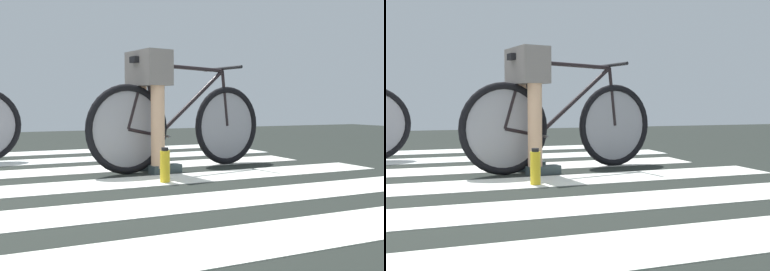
{
  "view_description": "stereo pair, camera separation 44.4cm",
  "coord_description": "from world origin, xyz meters",
  "views": [
    {
      "loc": [
        -0.33,
        -2.6,
        0.58
      ],
      "look_at": [
        1.4,
        1.17,
        0.29
      ],
      "focal_mm": 42.31,
      "sensor_mm": 36.0,
      "label": 1
    },
    {
      "loc": [
        0.11,
        -2.6,
        0.58
      ],
      "look_at": [
        1.4,
        1.17,
        0.29
      ],
      "focal_mm": 42.31,
      "sensor_mm": 36.0,
      "label": 2
    }
  ],
  "objects": [
    {
      "name": "ground",
      "position": [
        0.0,
        0.0,
        0.01
      ],
      "size": [
        18.0,
        14.0,
        0.02
      ],
      "color": "black"
    },
    {
      "name": "crosswalk_markings",
      "position": [
        0.0,
        0.08,
        0.02
      ],
      "size": [
        5.45,
        5.79,
        0.0
      ],
      "color": "silver",
      "rests_on": "ground"
    },
    {
      "name": "bicycle_1_of_2",
      "position": [
        1.19,
        0.95,
        0.41
      ],
      "size": [
        1.72,
        0.56,
        0.93
      ],
      "rotation": [
        0.0,
        0.0,
        0.19
      ],
      "color": "black",
      "rests_on": "ground"
    },
    {
      "name": "cyclist_1_of_2",
      "position": [
        0.89,
        0.89,
        0.66
      ],
      "size": [
        0.38,
        0.45,
        0.98
      ],
      "rotation": [
        0.0,
        0.0,
        0.19
      ],
      "color": "tan",
      "rests_on": "ground"
    },
    {
      "name": "water_bottle",
      "position": [
        0.82,
        0.36,
        0.14
      ],
      "size": [
        0.07,
        0.07,
        0.25
      ],
      "color": "gold",
      "rests_on": "ground"
    }
  ]
}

